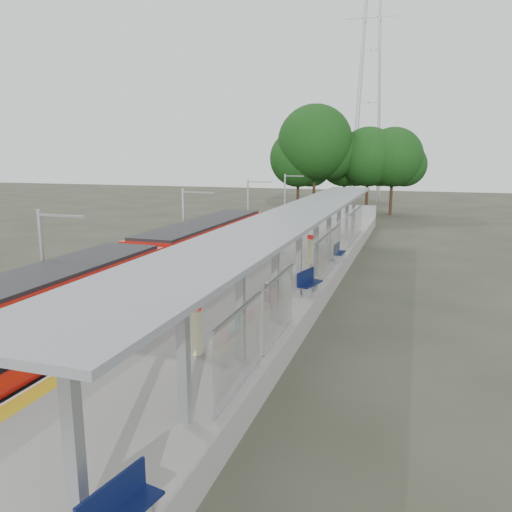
{
  "coord_description": "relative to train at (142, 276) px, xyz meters",
  "views": [
    {
      "loc": [
        7.06,
        -8.03,
        7.39
      ],
      "look_at": [
        -0.64,
        15.72,
        2.3
      ],
      "focal_mm": 35.0,
      "sensor_mm": 36.0,
      "label": 1
    }
  ],
  "objects": [
    {
      "name": "trackbed",
      "position": [
        -0.0,
        9.0,
        -1.93
      ],
      "size": [
        3.0,
        70.0,
        0.24
      ],
      "primitive_type": "cube",
      "color": "#59544C",
      "rests_on": "ground"
    },
    {
      "name": "info_pillar_far",
      "position": [
        5.67,
        9.51,
        -0.3
      ],
      "size": [
        0.39,
        0.39,
        1.75
      ],
      "rotation": [
        0.0,
        0.0,
        -0.15
      ],
      "color": "beige",
      "rests_on": "platform"
    },
    {
      "name": "tactile_strip",
      "position": [
        1.95,
        9.0,
        -1.04
      ],
      "size": [
        0.6,
        50.0,
        0.02
      ],
      "primitive_type": "cube",
      "color": "gold",
      "rests_on": "platform"
    },
    {
      "name": "platform",
      "position": [
        4.5,
        9.0,
        -1.55
      ],
      "size": [
        6.0,
        50.0,
        1.0
      ],
      "primitive_type": "cube",
      "color": "gray",
      "rests_on": "ground"
    },
    {
      "name": "litter_bin",
      "position": [
        5.54,
        1.41,
        -0.63
      ],
      "size": [
        0.45,
        0.45,
        0.84
      ],
      "primitive_type": "cylinder",
      "rotation": [
        0.0,
        0.0,
        -0.1
      ],
      "color": "#9EA0A5",
      "rests_on": "platform"
    },
    {
      "name": "train",
      "position": [
        0.0,
        0.0,
        0.0
      ],
      "size": [
        2.74,
        27.6,
        3.62
      ],
      "color": "black",
      "rests_on": "ground"
    },
    {
      "name": "bench_mid",
      "position": [
        6.96,
        3.06,
        -0.45
      ],
      "size": [
        0.92,
        1.76,
        1.15
      ],
      "rotation": [
        0.0,
        0.0,
        -0.25
      ],
      "color": "#0E1846",
      "rests_on": "platform"
    },
    {
      "name": "pylon",
      "position": [
        3.5,
        62.0,
        16.95
      ],
      "size": [
        8.0,
        4.0,
        38.0
      ],
      "primitive_type": null,
      "color": "#9EA0A5",
      "rests_on": "ground"
    },
    {
      "name": "bench_near",
      "position": [
        7.11,
        -12.75,
        -0.49
      ],
      "size": [
        0.78,
        1.62,
        1.07
      ],
      "rotation": [
        0.0,
        0.0,
        -0.2
      ],
      "color": "#0E1846",
      "rests_on": "platform"
    },
    {
      "name": "catenary_masts",
      "position": [
        -1.72,
        8.0,
        0.86
      ],
      "size": [
        2.08,
        48.16,
        5.4
      ],
      "color": "#9EA0A5",
      "rests_on": "ground"
    },
    {
      "name": "end_fence",
      "position": [
        4.5,
        33.95,
        -0.45
      ],
      "size": [
        6.0,
        0.1,
        1.2
      ],
      "primitive_type": "cube",
      "color": "#9EA0A5",
      "rests_on": "platform"
    },
    {
      "name": "info_pillar_near",
      "position": [
        5.0,
        -5.04,
        -0.3
      ],
      "size": [
        0.39,
        0.39,
        1.73
      ],
      "rotation": [
        0.0,
        0.0,
        0.06
      ],
      "color": "beige",
      "rests_on": "platform"
    },
    {
      "name": "canopy",
      "position": [
        6.11,
        5.19,
        2.15
      ],
      "size": [
        3.27,
        38.0,
        3.66
      ],
      "color": "#9EA0A5",
      "rests_on": "platform"
    },
    {
      "name": "ground",
      "position": [
        4.5,
        -11.0,
        -2.05
      ],
      "size": [
        200.0,
        200.0,
        0.0
      ],
      "primitive_type": "plane",
      "color": "#474438",
      "rests_on": "ground"
    },
    {
      "name": "tree_cluster",
      "position": [
        2.16,
        43.19,
        5.55
      ],
      "size": [
        18.21,
        12.2,
        13.32
      ],
      "color": "#382316",
      "rests_on": "ground"
    },
    {
      "name": "bench_far",
      "position": [
        7.11,
        11.12,
        -0.5
      ],
      "size": [
        0.54,
        1.56,
        1.05
      ],
      "rotation": [
        0.0,
        0.0,
        -0.05
      ],
      "color": "#0E1846",
      "rests_on": "platform"
    }
  ]
}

